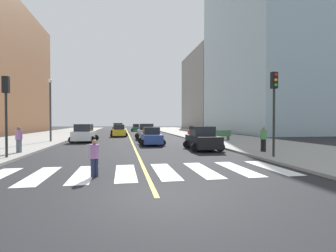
% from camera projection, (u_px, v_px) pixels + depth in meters
% --- Properties ---
extents(ground_plane, '(220.00, 220.00, 0.00)m').
position_uv_depth(ground_plane, '(157.00, 198.00, 7.66)').
color(ground_plane, black).
extents(sidewalk_kerb_east, '(10.00, 120.00, 0.15)m').
position_uv_depth(sidewalk_kerb_east, '(238.00, 140.00, 29.49)').
color(sidewalk_kerb_east, gray).
rests_on(sidewalk_kerb_east, ground).
extents(sidewalk_kerb_west, '(10.00, 120.00, 0.15)m').
position_uv_depth(sidewalk_kerb_west, '(8.00, 144.00, 25.18)').
color(sidewalk_kerb_west, gray).
rests_on(sidewalk_kerb_west, ground).
extents(crosswalk_paint, '(13.50, 4.00, 0.01)m').
position_uv_depth(crosswalk_paint, '(145.00, 172.00, 11.59)').
color(crosswalk_paint, silver).
rests_on(crosswalk_paint, ground).
extents(lane_divider_paint, '(0.16, 80.00, 0.01)m').
position_uv_depth(lane_divider_paint, '(128.00, 134.00, 47.02)').
color(lane_divider_paint, yellow).
rests_on(lane_divider_paint, ground).
extents(office_tower_glass, '(20.00, 28.00, 42.52)m').
position_uv_depth(office_tower_glass, '(273.00, 28.00, 51.49)').
color(office_tower_glass, '#99B2BC').
rests_on(office_tower_glass, ground).
extents(parking_garage_concrete, '(18.00, 24.00, 22.85)m').
position_uv_depth(parking_garage_concrete, '(219.00, 91.00, 77.50)').
color(parking_garage_concrete, gray).
rests_on(parking_garage_concrete, ground).
extents(car_green_nearest, '(2.40, 3.79, 1.68)m').
position_uv_depth(car_green_nearest, '(136.00, 128.00, 58.14)').
color(car_green_nearest, '#236B42').
rests_on(car_green_nearest, ground).
extents(car_black_second, '(2.73, 4.31, 1.91)m').
position_uv_depth(car_black_second, '(203.00, 139.00, 20.50)').
color(car_black_second, black).
rests_on(car_black_second, ground).
extents(car_silver_third, '(2.79, 4.47, 1.99)m').
position_uv_depth(car_silver_third, '(146.00, 132.00, 32.64)').
color(car_silver_third, '#B7B7BC').
rests_on(car_silver_third, ground).
extents(car_blue_fourth, '(2.46, 3.91, 1.74)m').
position_uv_depth(car_blue_fourth, '(151.00, 137.00, 24.70)').
color(car_blue_fourth, '#2D479E').
rests_on(car_blue_fourth, ground).
extents(car_white_fifth, '(2.89, 4.54, 2.00)m').
position_uv_depth(car_white_fifth, '(84.00, 134.00, 28.23)').
color(car_white_fifth, silver).
rests_on(car_white_fifth, ground).
extents(car_yellow_sixth, '(2.57, 4.08, 1.81)m').
position_uv_depth(car_yellow_sixth, '(119.00, 131.00, 37.88)').
color(car_yellow_sixth, gold).
rests_on(car_yellow_sixth, ground).
extents(car_red_seventh, '(2.82, 4.44, 1.96)m').
position_uv_depth(car_red_seventh, '(118.00, 128.00, 48.95)').
color(car_red_seventh, red).
rests_on(car_red_seventh, ground).
extents(traffic_light_near_corner, '(0.36, 0.41, 5.17)m').
position_uv_depth(traffic_light_near_corner, '(274.00, 98.00, 15.46)').
color(traffic_light_near_corner, black).
rests_on(traffic_light_near_corner, sidewalk_kerb_east).
extents(traffic_light_far_corner, '(0.36, 0.41, 4.86)m').
position_uv_depth(traffic_light_far_corner, '(6.00, 101.00, 15.20)').
color(traffic_light_far_corner, black).
rests_on(traffic_light_far_corner, sidewalk_kerb_west).
extents(park_bench, '(1.81, 0.61, 1.12)m').
position_uv_depth(park_bench, '(223.00, 135.00, 28.91)').
color(park_bench, '#33603D').
rests_on(park_bench, sidewalk_kerb_east).
extents(pedestrian_crossing, '(0.39, 0.39, 1.56)m').
position_uv_depth(pedestrian_crossing, '(94.00, 156.00, 10.58)').
color(pedestrian_crossing, '#232847').
rests_on(pedestrian_crossing, ground).
extents(pedestrian_waiting_east, '(0.44, 0.44, 1.78)m').
position_uv_depth(pedestrian_waiting_east, '(263.00, 138.00, 18.10)').
color(pedestrian_waiting_east, black).
rests_on(pedestrian_waiting_east, sidewalk_kerb_east).
extents(pedestrian_walking_west, '(0.44, 0.44, 1.79)m').
position_uv_depth(pedestrian_walking_west, '(19.00, 138.00, 17.57)').
color(pedestrian_walking_west, slate).
rests_on(pedestrian_walking_west, sidewalk_kerb_west).
extents(fire_hydrant, '(0.26, 0.26, 0.89)m').
position_uv_depth(fire_hydrant, '(189.00, 133.00, 36.52)').
color(fire_hydrant, red).
rests_on(fire_hydrant, sidewalk_kerb_east).
extents(street_lamp, '(0.44, 0.44, 6.75)m').
position_uv_depth(street_lamp, '(50.00, 104.00, 27.37)').
color(street_lamp, '#38383D').
rests_on(street_lamp, sidewalk_kerb_west).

